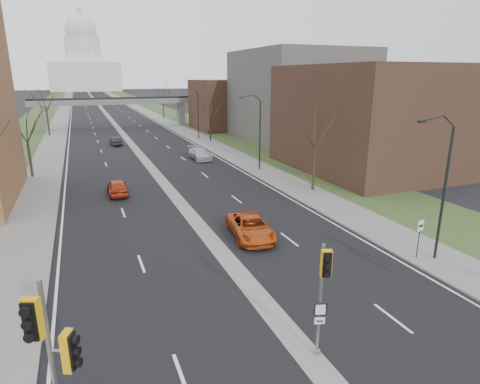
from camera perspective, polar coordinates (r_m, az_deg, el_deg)
ground at (r=16.83m, az=11.93°, el=-24.23°), size 700.00×700.00×0.00m
road_surface at (r=160.98m, az=-19.34°, el=11.47°), size 20.00×600.00×0.01m
median_strip at (r=160.98m, az=-19.34°, el=11.47°), size 1.20×600.00×0.02m
sidewalk_right at (r=161.98m, az=-15.02°, el=11.86°), size 4.00×600.00×0.12m
sidewalk_left at (r=160.86m, az=-23.67°, el=11.05°), size 4.00×600.00×0.12m
grass_verge_right at (r=162.81m, az=-12.89°, el=12.02°), size 8.00×600.00×0.10m
grass_verge_left at (r=161.13m, az=-25.83°, el=10.80°), size 8.00×600.00×0.10m
commercial_block_near at (r=49.97m, az=17.90°, el=9.90°), size 16.00×20.00×12.00m
commercial_block_mid at (r=71.93m, az=8.20°, el=13.40°), size 18.00×22.00×15.00m
commercial_block_far at (r=85.89m, az=-1.53°, el=12.32°), size 14.00×14.00×10.00m
pedestrian_bridge at (r=90.95m, az=-17.23°, el=11.73°), size 34.00×3.00×6.45m
capitol at (r=330.61m, az=-21.28°, el=16.51°), size 48.00×42.00×55.75m
streetlight_near at (r=25.08m, az=26.57°, el=5.63°), size 2.61×0.20×8.70m
streetlight_mid at (r=46.47m, az=1.97°, el=11.42°), size 2.61×0.20×8.70m
streetlight_far at (r=71.01m, az=-6.67°, el=12.98°), size 2.61×0.20×8.70m
tree_left_b at (r=48.95m, az=-28.32°, el=8.92°), size 6.75×6.75×8.81m
tree_left_c at (r=82.70m, az=-26.03°, el=12.00°), size 7.65×7.65×9.99m
tree_right_a at (r=38.63m, az=10.79°, el=9.71°), size 7.20×7.20×9.40m
tree_right_b at (r=68.77m, az=-4.32°, el=11.99°), size 6.30×6.30×8.22m
tree_right_c at (r=107.49m, az=-10.96°, el=13.91°), size 7.65×7.65×9.99m
signal_pole_left at (r=12.99m, az=-25.19°, el=-19.15°), size 1.28×0.92×5.55m
signal_pole_median at (r=15.71m, az=11.77°, el=-12.57°), size 0.65×0.80×4.81m
speed_limit_sign at (r=26.46m, az=24.17°, el=-5.24°), size 0.52×0.12×2.43m
car_left_near at (r=39.47m, az=-17.04°, el=0.69°), size 1.78×4.39×1.49m
car_left_far at (r=68.24m, az=-17.25°, el=6.92°), size 1.76×4.08×1.31m
car_right_near at (r=27.87m, az=1.51°, el=-4.97°), size 3.17×5.72×1.52m
car_right_mid at (r=54.24m, az=-5.74°, el=5.46°), size 2.33×5.44×1.56m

